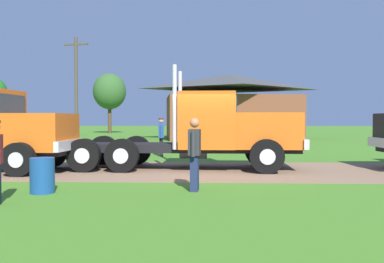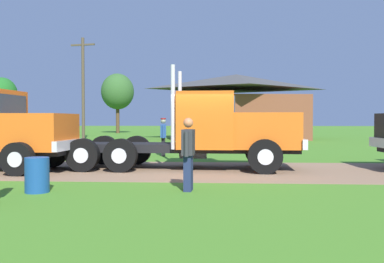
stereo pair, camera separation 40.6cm
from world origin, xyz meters
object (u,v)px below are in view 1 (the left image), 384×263
(truck_foreground_white, at_px, (213,132))
(visitor_walking_mid, at_px, (195,151))
(utility_pole_near, at_px, (76,86))
(shed_building, at_px, (230,108))
(visitor_far_side, at_px, (161,135))
(steel_barrel, at_px, (42,175))

(truck_foreground_white, relative_size, visitor_walking_mid, 4.74)
(visitor_walking_mid, height_order, utility_pole_near, utility_pole_near)
(truck_foreground_white, xyz_separation_m, shed_building, (1.83, 22.42, 1.49))
(visitor_far_side, relative_size, utility_pole_near, 0.20)
(visitor_far_side, height_order, steel_barrel, visitor_far_side)
(visitor_walking_mid, bearing_deg, truck_foreground_white, 83.37)
(truck_foreground_white, xyz_separation_m, utility_pole_near, (-11.31, 20.38, 3.33))
(truck_foreground_white, bearing_deg, visitor_walking_mid, -96.63)
(utility_pole_near, bearing_deg, truck_foreground_white, -60.98)
(visitor_walking_mid, height_order, visitor_far_side, visitor_far_side)
(visitor_walking_mid, distance_m, steel_barrel, 3.56)
(visitor_far_side, bearing_deg, shed_building, 76.70)
(steel_barrel, bearing_deg, visitor_far_side, 80.16)
(visitor_walking_mid, height_order, shed_building, shed_building)
(truck_foreground_white, height_order, utility_pole_near, utility_pole_near)
(steel_barrel, height_order, shed_building, shed_building)
(visitor_far_side, xyz_separation_m, utility_pole_near, (-8.97, 15.56, 3.61))
(visitor_walking_mid, height_order, steel_barrel, visitor_walking_mid)
(steel_barrel, relative_size, utility_pole_near, 0.09)
(steel_barrel, distance_m, utility_pole_near, 26.55)
(truck_foreground_white, distance_m, utility_pole_near, 23.54)
(truck_foreground_white, relative_size, shed_building, 0.66)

